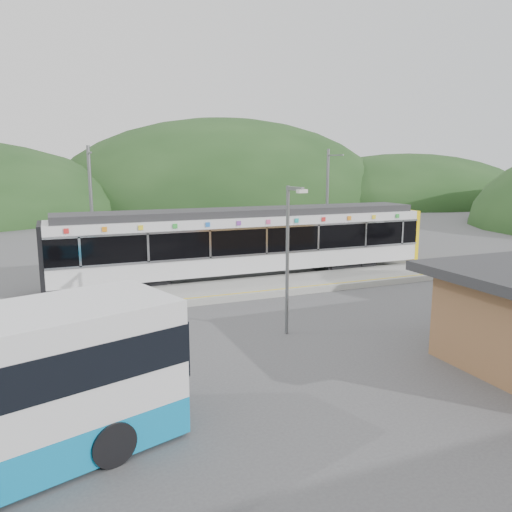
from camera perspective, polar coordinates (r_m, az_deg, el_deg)
name	(u,v)px	position (r m, az deg, el deg)	size (l,w,h in m)	color
ground	(285,308)	(21.39, 3.34, -5.95)	(120.00, 120.00, 0.00)	#4C4C4F
hills	(343,272)	(28.81, 9.88, -1.85)	(146.00, 149.00, 26.00)	#1E3D19
platform	(256,287)	(24.26, -0.05, -3.61)	(26.00, 3.20, 0.30)	#9E9E99
yellow_line	(266,290)	(23.06, 1.18, -3.95)	(26.00, 0.10, 0.01)	yellow
train	(247,240)	(26.58, -1.02, 1.81)	(20.44, 3.01, 3.74)	black
catenary_mast_west	(92,211)	(27.22, -18.26, 4.86)	(0.18, 1.80, 7.00)	slate
catenary_mast_east	(327,204)	(31.49, 8.16, 5.93)	(0.18, 1.80, 7.00)	slate
lamp_post	(289,247)	(17.36, 3.78, 1.02)	(0.37, 0.97, 5.30)	slate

